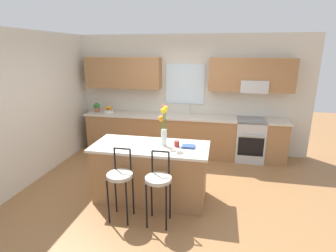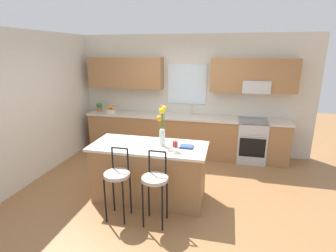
# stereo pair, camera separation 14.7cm
# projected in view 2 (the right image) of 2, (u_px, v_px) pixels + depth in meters

# --- Properties ---
(ground_plane) EXTENTS (14.00, 14.00, 0.00)m
(ground_plane) POSITION_uv_depth(u_px,v_px,m) (167.00, 190.00, 4.60)
(ground_plane) COLOR olive
(wall_left) EXTENTS (0.12, 4.60, 2.70)m
(wall_left) POSITION_uv_depth(u_px,v_px,m) (42.00, 104.00, 5.07)
(wall_left) COLOR beige
(wall_left) RESTS_ON ground
(back_wall_assembly) EXTENTS (5.60, 0.50, 2.70)m
(back_wall_assembly) POSITION_uv_depth(u_px,v_px,m) (188.00, 88.00, 6.03)
(back_wall_assembly) COLOR beige
(back_wall_assembly) RESTS_ON ground
(counter_run) EXTENTS (4.56, 0.64, 0.92)m
(counter_run) POSITION_uv_depth(u_px,v_px,m) (184.00, 135.00, 6.06)
(counter_run) COLOR #996B42
(counter_run) RESTS_ON ground
(sink_faucet) EXTENTS (0.02, 0.13, 0.23)m
(sink_faucet) POSITION_uv_depth(u_px,v_px,m) (192.00, 109.00, 6.00)
(sink_faucet) COLOR #B7BABC
(sink_faucet) RESTS_ON counter_run
(oven_range) EXTENTS (0.60, 0.64, 0.92)m
(oven_range) POSITION_uv_depth(u_px,v_px,m) (251.00, 140.00, 5.72)
(oven_range) COLOR #B7BABC
(oven_range) RESTS_ON ground
(kitchen_island) EXTENTS (1.82, 0.81, 0.92)m
(kitchen_island) POSITION_uv_depth(u_px,v_px,m) (149.00, 172.00, 4.24)
(kitchen_island) COLOR #996B42
(kitchen_island) RESTS_ON ground
(bar_stool_near) EXTENTS (0.36, 0.36, 1.04)m
(bar_stool_near) POSITION_uv_depth(u_px,v_px,m) (117.00, 178.00, 3.67)
(bar_stool_near) COLOR black
(bar_stool_near) RESTS_ON ground
(bar_stool_middle) EXTENTS (0.36, 0.36, 1.04)m
(bar_stool_middle) POSITION_uv_depth(u_px,v_px,m) (155.00, 182.00, 3.55)
(bar_stool_middle) COLOR black
(bar_stool_middle) RESTS_ON ground
(flower_vase) EXTENTS (0.15, 0.16, 0.64)m
(flower_vase) POSITION_uv_depth(u_px,v_px,m) (162.00, 124.00, 4.00)
(flower_vase) COLOR silver
(flower_vase) RESTS_ON kitchen_island
(mug_ceramic) EXTENTS (0.08, 0.08, 0.09)m
(mug_ceramic) POSITION_uv_depth(u_px,v_px,m) (175.00, 144.00, 4.04)
(mug_ceramic) COLOR #A52D28
(mug_ceramic) RESTS_ON kitchen_island
(cookbook) EXTENTS (0.20, 0.15, 0.03)m
(cookbook) POSITION_uv_depth(u_px,v_px,m) (187.00, 147.00, 4.01)
(cookbook) COLOR navy
(cookbook) RESTS_ON kitchen_island
(fruit_bowl_oranges) EXTENTS (0.24, 0.24, 0.16)m
(fruit_bowl_oranges) POSITION_uv_depth(u_px,v_px,m) (111.00, 110.00, 6.32)
(fruit_bowl_oranges) COLOR silver
(fruit_bowl_oranges) RESTS_ON counter_run
(potted_plant_small) EXTENTS (0.18, 0.12, 0.22)m
(potted_plant_small) POSITION_uv_depth(u_px,v_px,m) (99.00, 106.00, 6.36)
(potted_plant_small) COLOR #9E5B3D
(potted_plant_small) RESTS_ON counter_run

